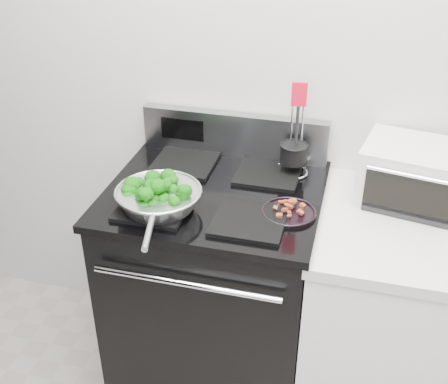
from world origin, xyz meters
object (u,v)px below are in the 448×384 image
(skillet, at_px, (159,198))
(toaster_oven, at_px, (416,175))
(gas_range, at_px, (216,287))
(bacon_plate, at_px, (289,210))
(utensil_holder, at_px, (293,158))

(skillet, bearing_deg, toaster_oven, 8.33)
(gas_range, distance_m, bacon_plate, 0.57)
(gas_range, relative_size, bacon_plate, 6.02)
(bacon_plate, bearing_deg, toaster_oven, 31.30)
(utensil_holder, bearing_deg, skillet, -144.45)
(utensil_holder, distance_m, toaster_oven, 0.45)
(bacon_plate, bearing_deg, skillet, -168.82)
(utensil_holder, xyz_separation_m, toaster_oven, (0.45, -0.04, 0.01))
(bacon_plate, height_order, utensil_holder, utensil_holder)
(toaster_oven, bearing_deg, gas_range, -156.54)
(gas_range, bearing_deg, toaster_oven, 12.82)
(gas_range, height_order, skillet, gas_range)
(bacon_plate, xyz_separation_m, toaster_oven, (0.41, 0.25, 0.06))
(bacon_plate, bearing_deg, gas_range, 162.41)
(gas_range, height_order, bacon_plate, gas_range)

